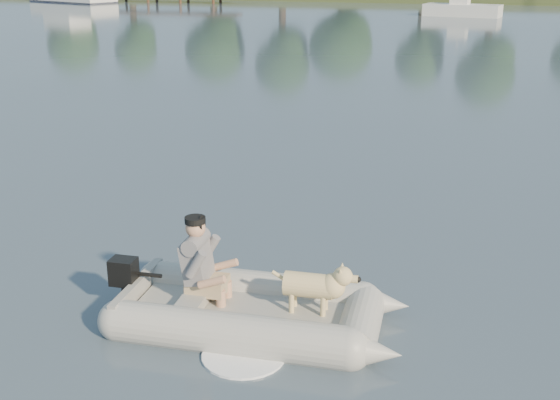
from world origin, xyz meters
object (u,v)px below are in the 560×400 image
(man, at_px, (198,258))
(motorboat, at_px, (463,1))
(dinghy, at_px, (254,280))
(dog, at_px, (309,289))

(man, relative_size, motorboat, 0.19)
(dinghy, bearing_deg, motorboat, 86.79)
(dog, height_order, motorboat, motorboat)
(man, height_order, dog, man)
(man, distance_m, motorboat, 43.20)
(dinghy, relative_size, dog, 4.85)
(dinghy, xyz_separation_m, dog, (0.58, 0.07, -0.06))
(dog, bearing_deg, man, 180.00)
(dinghy, distance_m, motorboat, 43.20)
(dinghy, bearing_deg, man, 175.76)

